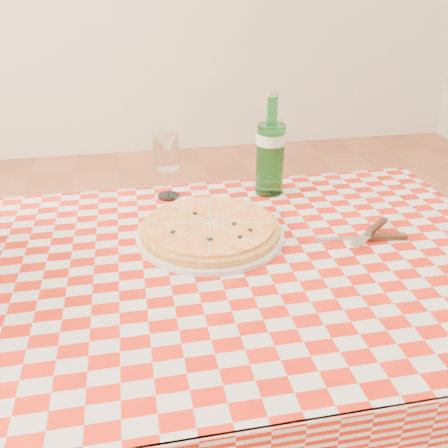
{
  "coord_description": "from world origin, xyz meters",
  "views": [
    {
      "loc": [
        -0.21,
        -0.92,
        1.34
      ],
      "look_at": [
        -0.02,
        0.06,
        0.82
      ],
      "focal_mm": 40.0,
      "sensor_mm": 36.0,
      "label": 1
    }
  ],
  "objects_px": {
    "dining_table": "(238,296)",
    "wine_glass": "(167,167)",
    "water_bottle": "(271,144)",
    "pizza_plate": "(210,228)"
  },
  "relations": [
    {
      "from": "dining_table",
      "to": "wine_glass",
      "type": "bearing_deg",
      "value": 107.84
    },
    {
      "from": "pizza_plate",
      "to": "wine_glass",
      "type": "relative_size",
      "value": 1.99
    },
    {
      "from": "dining_table",
      "to": "wine_glass",
      "type": "height_order",
      "value": "wine_glass"
    },
    {
      "from": "dining_table",
      "to": "pizza_plate",
      "type": "distance_m",
      "value": 0.17
    },
    {
      "from": "wine_glass",
      "to": "dining_table",
      "type": "bearing_deg",
      "value": -72.16
    },
    {
      "from": "wine_glass",
      "to": "water_bottle",
      "type": "bearing_deg",
      "value": -5.05
    },
    {
      "from": "dining_table",
      "to": "water_bottle",
      "type": "relative_size",
      "value": 4.15
    },
    {
      "from": "dining_table",
      "to": "pizza_plate",
      "type": "xyz_separation_m",
      "value": [
        -0.04,
        0.12,
        0.12
      ]
    },
    {
      "from": "water_bottle",
      "to": "wine_glass",
      "type": "height_order",
      "value": "water_bottle"
    },
    {
      "from": "pizza_plate",
      "to": "wine_glass",
      "type": "height_order",
      "value": "wine_glass"
    }
  ]
}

